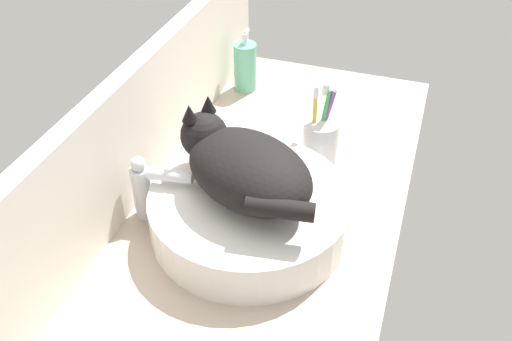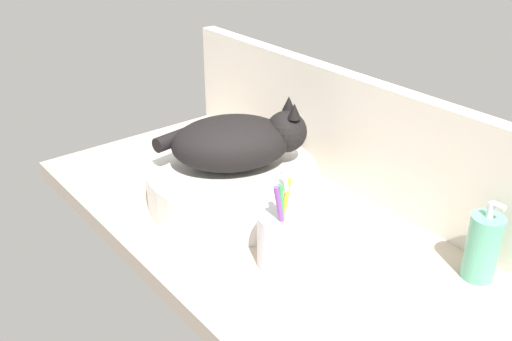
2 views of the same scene
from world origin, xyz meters
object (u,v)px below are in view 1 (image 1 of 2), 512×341
object	(u,v)px
cat	(244,166)
faucet	(147,186)
toothbrush_cup	(320,141)
soap_dispenser	(245,66)
sink_basin	(250,212)

from	to	relation	value
cat	faucet	size ratio (longest dim) A/B	2.21
toothbrush_cup	soap_dispenser	bearing A→B (deg)	45.81
sink_basin	soap_dispenser	world-z (taller)	soap_dispenser
cat	faucet	world-z (taller)	cat
sink_basin	cat	bearing A→B (deg)	66.81
sink_basin	soap_dispenser	size ratio (longest dim) A/B	2.34
cat	toothbrush_cup	bearing A→B (deg)	-19.87
sink_basin	faucet	world-z (taller)	faucet
faucet	soap_dispenser	world-z (taller)	soap_dispenser
faucet	soap_dispenser	size ratio (longest dim) A/B	0.87
sink_basin	cat	xyz separation A→B (cm)	(0.54, 1.26, 9.87)
toothbrush_cup	sink_basin	bearing A→B (deg)	163.28
cat	toothbrush_cup	size ratio (longest dim) A/B	1.61
soap_dispenser	toothbrush_cup	xyz separation A→B (cm)	(-24.58, -25.28, -0.74)
faucet	soap_dispenser	bearing A→B (deg)	-1.16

